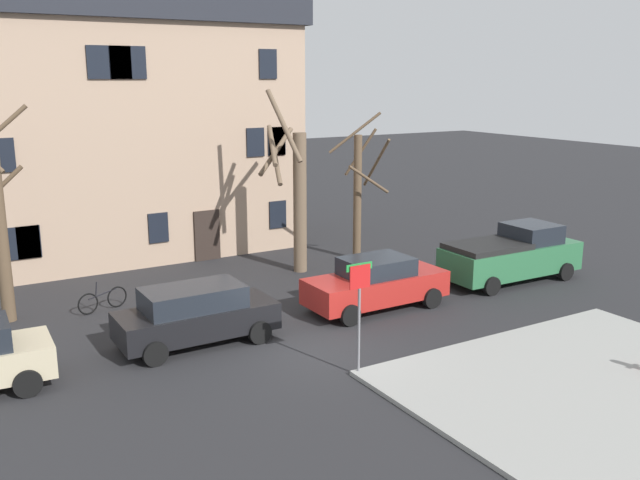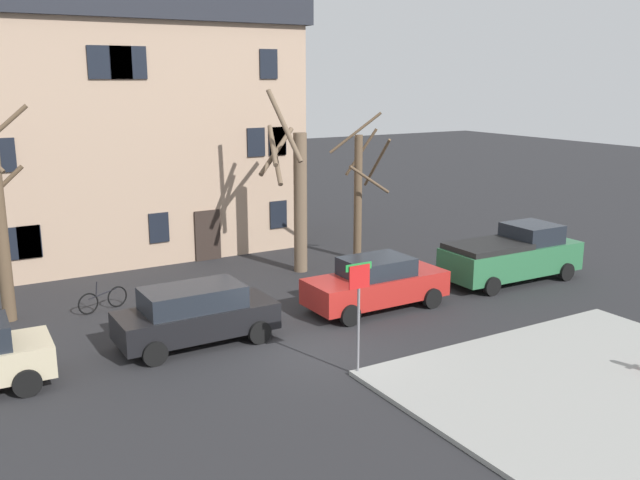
{
  "view_description": "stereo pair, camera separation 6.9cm",
  "coord_description": "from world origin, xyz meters",
  "px_view_note": "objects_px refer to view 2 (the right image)",
  "views": [
    {
      "loc": [
        -9.11,
        -15.73,
        7.47
      ],
      "look_at": [
        1.75,
        2.52,
        2.46
      ],
      "focal_mm": 38.88,
      "sensor_mm": 36.0,
      "label": 1
    },
    {
      "loc": [
        -9.05,
        -15.76,
        7.47
      ],
      "look_at": [
        1.75,
        2.52,
        2.46
      ],
      "focal_mm": 38.88,
      "sensor_mm": 36.0,
      "label": 2
    }
  ],
  "objects_px": {
    "tree_bare_mid": "(296,192)",
    "bicycle_leaning": "(103,300)",
    "tree_bare_far": "(359,190)",
    "car_red_sedan": "(376,283)",
    "building_main": "(104,111)",
    "pickup_truck_green": "(512,255)",
    "car_black_wagon": "(196,314)",
    "street_sign_pole": "(359,298)"
  },
  "relations": [
    {
      "from": "tree_bare_mid",
      "to": "building_main",
      "type": "bearing_deg",
      "value": 130.23
    },
    {
      "from": "car_red_sedan",
      "to": "street_sign_pole",
      "type": "relative_size",
      "value": 1.61
    },
    {
      "from": "car_black_wagon",
      "to": "bicycle_leaning",
      "type": "relative_size",
      "value": 2.66
    },
    {
      "from": "tree_bare_mid",
      "to": "car_black_wagon",
      "type": "height_order",
      "value": "tree_bare_mid"
    },
    {
      "from": "car_black_wagon",
      "to": "pickup_truck_green",
      "type": "height_order",
      "value": "pickup_truck_green"
    },
    {
      "from": "building_main",
      "to": "tree_bare_far",
      "type": "distance_m",
      "value": 11.08
    },
    {
      "from": "tree_bare_far",
      "to": "car_red_sedan",
      "type": "xyz_separation_m",
      "value": [
        -3.11,
        -5.69,
        -2.05
      ]
    },
    {
      "from": "street_sign_pole",
      "to": "bicycle_leaning",
      "type": "relative_size",
      "value": 1.75
    },
    {
      "from": "car_red_sedan",
      "to": "street_sign_pole",
      "type": "distance_m",
      "value": 5.47
    },
    {
      "from": "pickup_truck_green",
      "to": "street_sign_pole",
      "type": "bearing_deg",
      "value": -156.78
    },
    {
      "from": "tree_bare_far",
      "to": "car_red_sedan",
      "type": "height_order",
      "value": "tree_bare_far"
    },
    {
      "from": "car_red_sedan",
      "to": "tree_bare_far",
      "type": "bearing_deg",
      "value": 61.32
    },
    {
      "from": "building_main",
      "to": "car_red_sedan",
      "type": "bearing_deg",
      "value": -64.79
    },
    {
      "from": "building_main",
      "to": "pickup_truck_green",
      "type": "relative_size",
      "value": 2.96
    },
    {
      "from": "bicycle_leaning",
      "to": "pickup_truck_green",
      "type": "bearing_deg",
      "value": -17.12
    },
    {
      "from": "tree_bare_mid",
      "to": "bicycle_leaning",
      "type": "height_order",
      "value": "tree_bare_mid"
    },
    {
      "from": "tree_bare_mid",
      "to": "bicycle_leaning",
      "type": "xyz_separation_m",
      "value": [
        -7.74,
        -0.93,
        -2.78
      ]
    },
    {
      "from": "tree_bare_mid",
      "to": "pickup_truck_green",
      "type": "relative_size",
      "value": 1.28
    },
    {
      "from": "car_black_wagon",
      "to": "street_sign_pole",
      "type": "distance_m",
      "value": 5.14
    },
    {
      "from": "tree_bare_far",
      "to": "pickup_truck_green",
      "type": "xyz_separation_m",
      "value": [
        3.13,
        -5.63,
        -1.91
      ]
    },
    {
      "from": "tree_bare_mid",
      "to": "car_red_sedan",
      "type": "xyz_separation_m",
      "value": [
        0.07,
        -5.32,
        -2.28
      ]
    },
    {
      "from": "tree_bare_mid",
      "to": "street_sign_pole",
      "type": "relative_size",
      "value": 2.37
    },
    {
      "from": "car_black_wagon",
      "to": "pickup_truck_green",
      "type": "xyz_separation_m",
      "value": [
        12.47,
        -0.0,
        0.11
      ]
    },
    {
      "from": "tree_bare_far",
      "to": "bicycle_leaning",
      "type": "bearing_deg",
      "value": -173.21
    },
    {
      "from": "building_main",
      "to": "pickup_truck_green",
      "type": "height_order",
      "value": "building_main"
    },
    {
      "from": "tree_bare_mid",
      "to": "bicycle_leaning",
      "type": "bearing_deg",
      "value": -173.14
    },
    {
      "from": "tree_bare_far",
      "to": "bicycle_leaning",
      "type": "height_order",
      "value": "tree_bare_far"
    },
    {
      "from": "pickup_truck_green",
      "to": "tree_bare_mid",
      "type": "bearing_deg",
      "value": 140.2
    },
    {
      "from": "pickup_truck_green",
      "to": "building_main",
      "type": "bearing_deg",
      "value": 135.13
    },
    {
      "from": "tree_bare_mid",
      "to": "tree_bare_far",
      "type": "distance_m",
      "value": 3.21
    },
    {
      "from": "car_black_wagon",
      "to": "car_red_sedan",
      "type": "distance_m",
      "value": 6.22
    },
    {
      "from": "building_main",
      "to": "pickup_truck_green",
      "type": "distance_m",
      "value": 17.42
    },
    {
      "from": "tree_bare_far",
      "to": "street_sign_pole",
      "type": "distance_m",
      "value": 11.8
    },
    {
      "from": "street_sign_pole",
      "to": "bicycle_leaning",
      "type": "distance_m",
      "value": 9.7
    },
    {
      "from": "street_sign_pole",
      "to": "bicycle_leaning",
      "type": "bearing_deg",
      "value": 117.31
    },
    {
      "from": "building_main",
      "to": "car_black_wagon",
      "type": "distance_m",
      "value": 12.86
    },
    {
      "from": "tree_bare_far",
      "to": "street_sign_pole",
      "type": "relative_size",
      "value": 2.04
    },
    {
      "from": "tree_bare_mid",
      "to": "car_red_sedan",
      "type": "bearing_deg",
      "value": -89.27
    },
    {
      "from": "car_red_sedan",
      "to": "pickup_truck_green",
      "type": "height_order",
      "value": "pickup_truck_green"
    },
    {
      "from": "building_main",
      "to": "street_sign_pole",
      "type": "bearing_deg",
      "value": -82.37
    },
    {
      "from": "tree_bare_far",
      "to": "bicycle_leaning",
      "type": "xyz_separation_m",
      "value": [
        -10.92,
        -1.3,
        -2.55
      ]
    },
    {
      "from": "pickup_truck_green",
      "to": "bicycle_leaning",
      "type": "distance_m",
      "value": 14.72
    }
  ]
}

